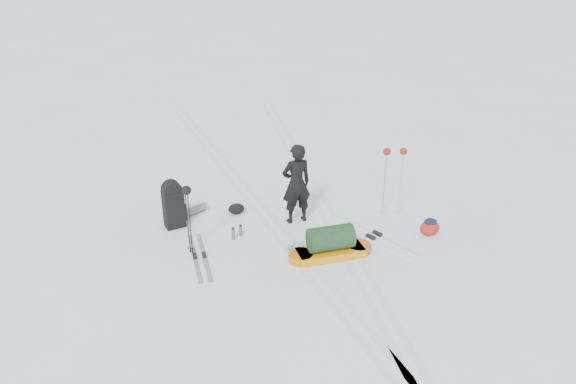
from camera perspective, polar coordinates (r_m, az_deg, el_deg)
The scene contains 14 objects.
ground at distance 11.00m, azimuth -0.62°, elevation -4.50°, with size 200.00×200.00×0.00m, color white.
snow_hill_backdrop at distance 136.11m, azimuth 13.77°, elevation -8.67°, with size 359.50×192.00×162.45m.
ski_tracks at distance 11.90m, azimuth 0.86°, elevation -2.02°, with size 3.38×17.97×0.01m.
skier at distance 11.17m, azimuth 0.85°, elevation 0.83°, with size 0.61×0.40×1.68m, color black.
pulk_sled at distance 10.27m, azimuth 4.33°, elevation -5.40°, with size 1.60×0.56×0.61m.
expedition_rucksack at distance 11.41m, azimuth -11.30°, elevation -1.25°, with size 0.97×0.79×0.99m.
ski_poles_black at distance 10.05m, azimuth -10.22°, elevation -0.69°, with size 0.17×0.19×1.38m.
ski_poles_silver at distance 11.41m, azimuth 10.78°, elevation 3.27°, with size 0.47×0.24×1.51m.
touring_skis_grey at distance 10.45m, azimuth -8.98°, elevation -6.50°, with size 0.35×1.71×0.06m.
touring_skis_white at distance 11.08m, azimuth 8.72°, elevation -4.48°, with size 1.04×1.96×0.07m.
rope_coil at distance 10.52m, azimuth 1.27°, elevation -5.79°, with size 0.57×0.57×0.06m.
small_daypack at distance 11.32m, azimuth 14.21°, elevation -3.45°, with size 0.45×0.36×0.35m.
thermos_pair at distance 10.93m, azimuth -5.22°, elevation -4.08°, with size 0.25×0.18×0.26m.
stuff_sack at distance 11.84m, azimuth -5.27°, elevation -1.69°, with size 0.42×0.37×0.22m.
Camera 1 is at (-2.97, -9.06, 5.47)m, focal length 35.00 mm.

